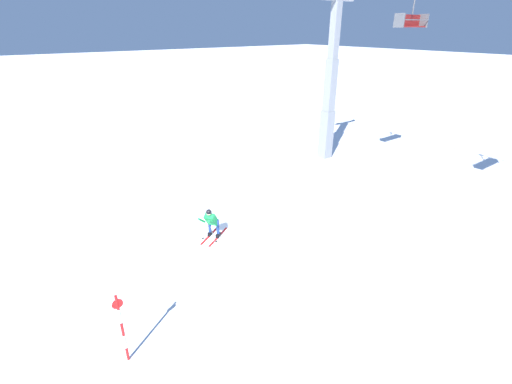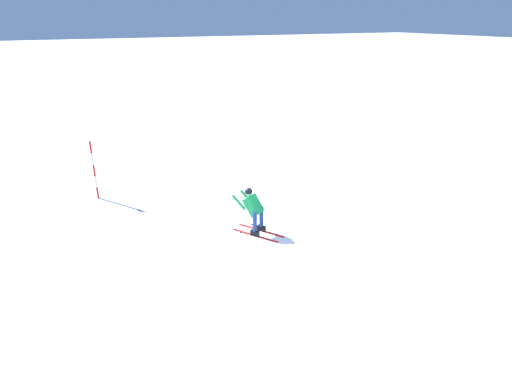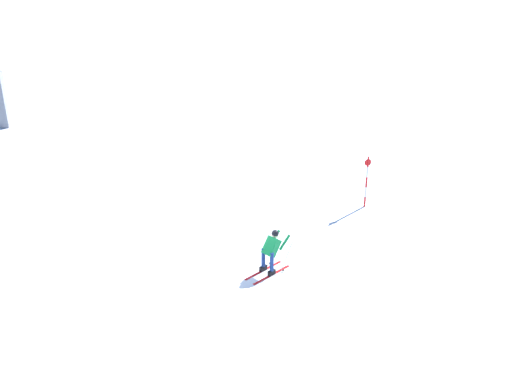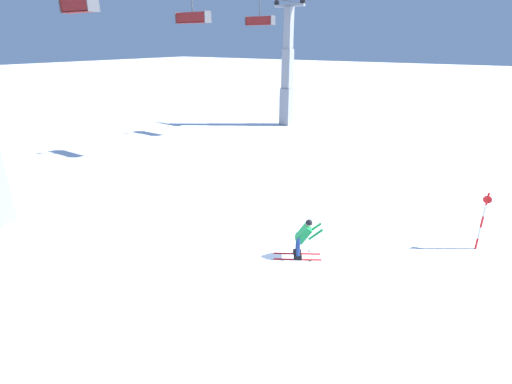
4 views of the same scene
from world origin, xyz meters
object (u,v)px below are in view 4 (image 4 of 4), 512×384
at_px(chairlift_seat_second, 192,18).
at_px(trail_marker_pole, 482,220).
at_px(skier_carving_main, 304,236).
at_px(lift_tower_far, 287,77).
at_px(chairlift_seat_middle, 259,21).
at_px(chairlift_seat_nearest, 77,5).

bearing_deg(chairlift_seat_second, trail_marker_pole, -102.47).
height_order(skier_carving_main, lift_tower_far, lift_tower_far).
distance_m(lift_tower_far, chairlift_seat_second, 12.32).
bearing_deg(lift_tower_far, trail_marker_pole, -132.63).
height_order(lift_tower_far, chairlift_seat_second, lift_tower_far).
bearing_deg(skier_carving_main, trail_marker_pole, -51.32).
distance_m(skier_carving_main, lift_tower_far, 22.73).
relative_size(skier_carving_main, lift_tower_far, 0.17).
distance_m(chairlift_seat_middle, trail_marker_pole, 21.09).
bearing_deg(trail_marker_pole, skier_carving_main, 128.68).
height_order(chairlift_seat_nearest, chairlift_seat_second, same).
distance_m(skier_carving_main, trail_marker_pole, 6.40).
bearing_deg(lift_tower_far, chairlift_seat_nearest, -180.00).
bearing_deg(chairlift_seat_second, skier_carving_main, -123.46).
bearing_deg(chairlift_seat_nearest, chairlift_seat_second, 0.00).
height_order(skier_carving_main, trail_marker_pole, trail_marker_pole).
height_order(skier_carving_main, chairlift_seat_nearest, chairlift_seat_nearest).
xyz_separation_m(skier_carving_main, chairlift_seat_second, (7.66, 11.60, 7.46)).
relative_size(chairlift_seat_second, chairlift_seat_middle, 1.02).
distance_m(lift_tower_far, chairlift_seat_nearest, 19.34).
relative_size(chairlift_seat_second, trail_marker_pole, 1.07).
relative_size(lift_tower_far, chairlift_seat_nearest, 4.79).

